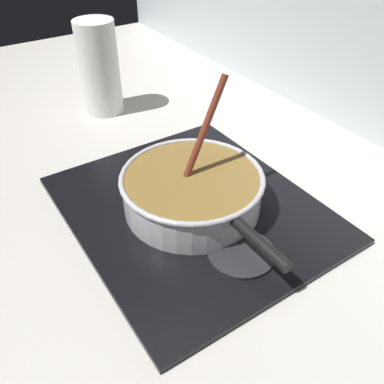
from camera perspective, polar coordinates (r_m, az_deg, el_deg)
ground at (r=0.91m, az=-15.90°, el=-4.47°), size 2.40×1.60×0.04m
backsplash_wall at (r=1.19m, az=21.62°, el=21.09°), size 2.40×0.02×0.55m
hob_plate at (r=0.88m, az=0.00°, el=-2.29°), size 0.56×0.48×0.01m
burner_ring at (r=0.87m, az=0.00°, el=-1.79°), size 0.16×0.16×0.01m
spare_burner at (r=0.78m, az=6.85°, el=-8.38°), size 0.13×0.13×0.01m
cooking_pan at (r=0.85m, az=0.05°, el=0.25°), size 0.42×0.30×0.27m
paper_towel_roll at (r=1.25m, az=-12.74°, el=16.45°), size 0.11×0.11×0.26m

